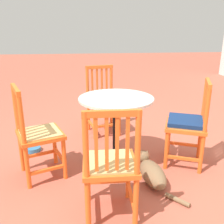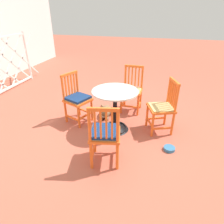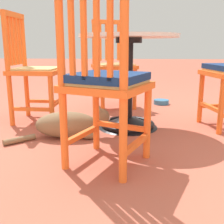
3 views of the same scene
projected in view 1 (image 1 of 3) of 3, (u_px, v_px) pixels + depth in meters
The scene contains 8 objects.
ground_plane at pixel (117, 161), 2.77m from camera, with size 24.00×24.00×0.00m, color #AD5642.
cafe_table at pixel (116, 138), 2.67m from camera, with size 0.76×0.76×0.73m.
orange_chair_by_planter at pixel (188, 124), 2.60m from camera, with size 0.52×0.52×0.91m.
orange_chair_at_corner at pixel (103, 101), 3.40m from camera, with size 0.47×0.47×0.91m.
orange_chair_facing_out at pixel (37, 135), 2.38m from camera, with size 0.52×0.52×0.91m.
orange_chair_tucked_in at pixel (110, 166), 1.85m from camera, with size 0.41×0.41×0.91m.
tabby_cat at pixel (151, 172), 2.39m from camera, with size 0.71×0.35×0.23m.
pet_water_bowl at pixel (33, 149), 3.00m from camera, with size 0.17×0.17×0.05m, color teal.
Camera 1 is at (2.43, -0.34, 1.40)m, focal length 40.44 mm.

